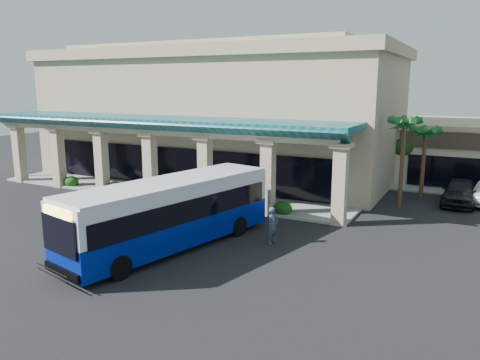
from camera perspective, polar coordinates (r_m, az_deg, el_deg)
The scene contains 10 objects.
ground at distance 25.54m, azimuth -4.51°, elevation -6.66°, with size 110.00×110.00×0.00m, color black.
main_building at distance 42.18m, azimuth -2.48°, elevation 8.41°, with size 30.80×14.80×11.35m, color tan, non-canonical shape.
arcade at distance 34.80m, azimuth -9.95°, elevation 2.91°, with size 30.00×6.20×5.70m, color #0E4C54, non-canonical shape.
palm_0 at distance 32.24m, azimuth 19.20°, elevation 2.58°, with size 2.40×2.40×6.60m, color #195F26, non-canonical shape.
palm_1 at distance 35.13m, azimuth 21.47°, elevation 2.44°, with size 2.40×2.40×5.80m, color #195F26, non-canonical shape.
palm_2 at distance 44.79m, azimuth -25.23°, elevation 4.20°, with size 2.40×2.40×6.20m, color #195F26, non-canonical shape.
broadleaf_tree at distance 40.35m, azimuth 19.35°, elevation 2.96°, with size 2.60×2.60×4.81m, color #16410E, non-canonical shape.
transit_bus at distance 23.24m, azimuth -8.37°, elevation -4.19°, with size 2.85×12.25×3.42m, color #00188A, non-canonical shape.
pedestrian at distance 23.87m, azimuth 4.02°, elevation -5.56°, with size 0.70×0.46×1.91m, color #394658.
car_silver at distance 34.92m, azimuth 25.19°, elevation -1.29°, with size 2.06×5.13×1.75m, color black.
Camera 1 is at (12.83, -20.61, 7.95)m, focal length 35.00 mm.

